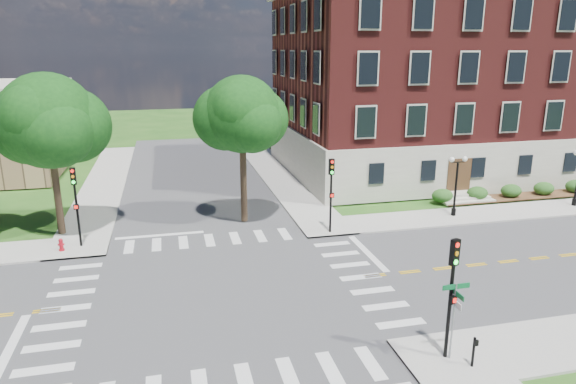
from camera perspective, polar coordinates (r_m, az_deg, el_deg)
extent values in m
plane|color=#1F4C15|center=(25.82, -7.28, -10.97)|extent=(160.00, 160.00, 0.00)
cube|color=#3D3D3F|center=(25.81, -7.28, -10.96)|extent=(90.00, 12.00, 0.01)
cube|color=#3D3D3F|center=(25.81, -7.28, -10.96)|extent=(12.00, 90.00, 0.01)
cube|color=#9E9B93|center=(41.36, 24.83, -1.88)|extent=(34.00, 3.50, 0.12)
cube|color=#9E9B93|center=(48.43, -1.20, 2.02)|extent=(3.50, 34.00, 0.12)
cube|color=#9E9B93|center=(47.72, -19.71, 0.87)|extent=(3.50, 34.00, 0.12)
cube|color=silver|center=(30.48, 8.84, -6.72)|extent=(0.40, 5.50, 0.00)
cube|color=#B2AC9D|center=(52.88, 16.57, 4.93)|extent=(30.00, 20.00, 4.20)
cube|color=maroon|center=(52.07, 17.27, 13.60)|extent=(29.55, 19.70, 11.80)
cube|color=#472D19|center=(42.52, 18.47, 1.69)|extent=(2.00, 0.10, 2.80)
cylinder|color=#2F2017|center=(35.30, -24.17, -0.92)|extent=(0.44, 0.44, 4.30)
sphere|color=#103A11|center=(34.32, -25.11, 7.18)|extent=(5.79, 5.79, 5.79)
cylinder|color=#2F2017|center=(34.67, -4.94, 0.55)|extent=(0.44, 0.44, 4.75)
sphere|color=#103A11|center=(33.72, -5.14, 8.60)|extent=(5.04, 5.04, 5.04)
cylinder|color=black|center=(20.61, 17.46, -12.60)|extent=(0.14, 0.14, 3.80)
cube|color=black|center=(19.62, 18.04, -6.39)|extent=(0.38, 0.32, 1.00)
cylinder|color=red|center=(19.40, 18.32, -5.62)|extent=(0.19, 0.11, 0.18)
cylinder|color=orange|center=(19.51, 18.24, -6.53)|extent=(0.19, 0.11, 0.18)
cylinder|color=#19E533|center=(19.64, 18.15, -7.42)|extent=(0.19, 0.11, 0.18)
cube|color=black|center=(20.20, 17.87, -11.32)|extent=(0.32, 0.22, 0.30)
cylinder|color=black|center=(32.62, 4.76, -1.30)|extent=(0.14, 0.14, 3.80)
cube|color=black|center=(32.00, 4.86, 2.81)|extent=(0.35, 0.26, 1.00)
cylinder|color=red|center=(31.81, 4.95, 3.34)|extent=(0.19, 0.08, 0.18)
cylinder|color=orange|center=(31.88, 4.93, 2.76)|extent=(0.19, 0.08, 0.18)
cylinder|color=#19E533|center=(31.95, 4.92, 2.18)|extent=(0.19, 0.08, 0.18)
cube|color=black|center=(32.28, 4.89, -0.37)|extent=(0.31, 0.16, 0.30)
cylinder|color=black|center=(32.66, -22.32, -2.44)|extent=(0.14, 0.14, 3.80)
cube|color=black|center=(32.04, -22.76, 1.64)|extent=(0.34, 0.25, 1.00)
cylinder|color=red|center=(31.85, -22.86, 2.16)|extent=(0.18, 0.07, 0.18)
cylinder|color=orange|center=(31.92, -22.80, 1.59)|extent=(0.18, 0.07, 0.18)
cylinder|color=#19E533|center=(31.99, -22.74, 1.01)|extent=(0.18, 0.07, 0.18)
cube|color=black|center=(32.32, -22.48, -1.53)|extent=(0.31, 0.15, 0.30)
cylinder|color=black|center=(38.09, 17.91, -2.12)|extent=(0.32, 0.32, 0.50)
cylinder|color=black|center=(37.63, 18.12, 0.28)|extent=(0.16, 0.16, 3.80)
cube|color=black|center=(37.19, 18.38, 3.17)|extent=(1.00, 0.06, 0.06)
sphere|color=white|center=(36.89, 17.74, 3.45)|extent=(0.36, 0.36, 0.36)
sphere|color=white|center=(37.41, 19.06, 3.50)|extent=(0.36, 0.36, 0.36)
cylinder|color=black|center=(44.13, 29.20, -0.98)|extent=(0.32, 0.32, 0.50)
sphere|color=white|center=(42.99, 29.38, 3.83)|extent=(0.36, 0.36, 0.36)
cylinder|color=gray|center=(20.72, 17.84, -13.57)|extent=(0.07, 0.07, 3.10)
cube|color=#0B5F2F|center=(20.07, 18.19, -9.95)|extent=(1.10, 0.03, 0.20)
cube|color=#0B5F2F|center=(20.17, 18.12, -10.59)|extent=(0.03, 1.10, 0.20)
cube|color=silver|center=(20.39, 18.14, -11.70)|extent=(0.03, 0.75, 0.25)
cylinder|color=black|center=(20.99, 19.90, -16.37)|extent=(0.10, 0.10, 1.20)
cube|color=black|center=(20.68, 20.21, -15.47)|extent=(0.14, 0.08, 0.22)
cylinder|color=#A20C19|center=(32.92, -23.84, -5.89)|extent=(0.32, 0.32, 0.10)
cylinder|color=#A20C19|center=(32.84, -23.88, -5.49)|extent=(0.22, 0.22, 0.60)
sphere|color=#A20C19|center=(32.72, -23.95, -4.95)|extent=(0.24, 0.24, 0.24)
cylinder|color=#A20C19|center=(32.81, -23.90, -5.36)|extent=(0.35, 0.12, 0.12)
cylinder|color=#A20C19|center=(32.81, -23.90, -5.36)|extent=(0.12, 0.35, 0.12)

